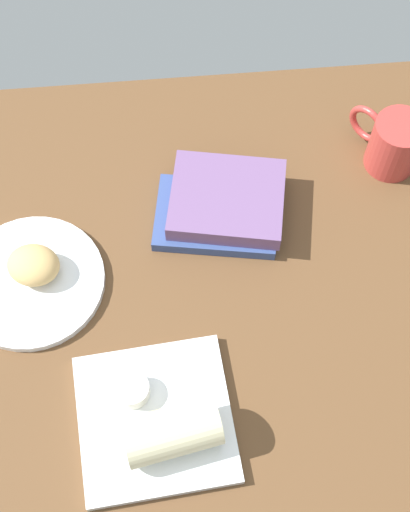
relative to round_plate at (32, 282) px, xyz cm
name	(u,v)px	position (x,y,z in cm)	size (l,w,h in cm)	color
dining_table	(185,298)	(-24.52, 3.94, -2.70)	(110.00, 90.00, 4.00)	brown
round_plate	(32,282)	(0.00, 0.00, 0.00)	(23.67, 23.67, 1.40)	white
scone_pastry	(33,265)	(-0.89, -1.36, 3.10)	(8.47, 7.23, 4.79)	tan
square_plate	(155,419)	(-18.60, 24.19, 0.10)	(22.37, 22.37, 1.60)	white
sauce_cup	(132,390)	(-15.56, 20.18, 2.40)	(5.21, 5.21, 2.80)	silver
breakfast_wrap	(172,432)	(-21.03, 27.40, 4.44)	(7.09, 7.09, 13.52)	beige
book_stack	(223,206)	(-32.06, -10.21, 2.11)	(23.82, 19.63, 5.58)	#33477F
coffee_mug	(393,143)	(-62.22, -18.65, 4.62)	(11.29, 12.49, 10.43)	#B23833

